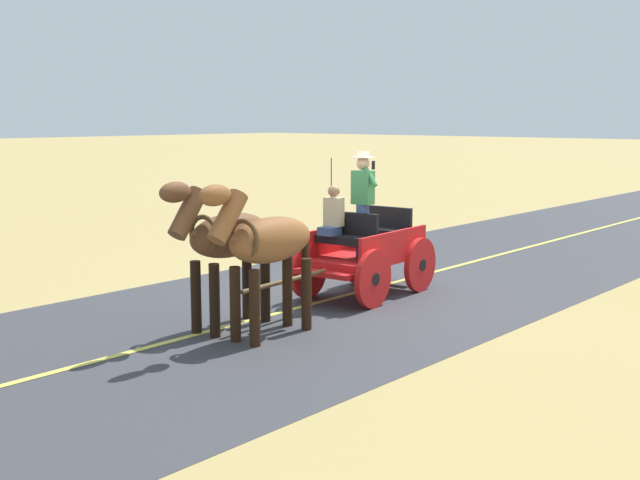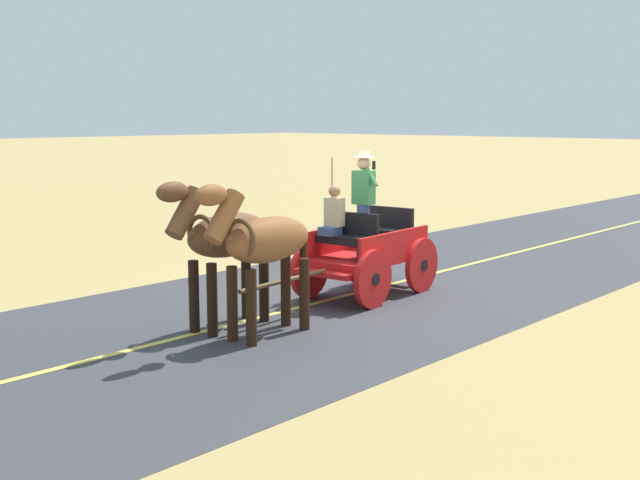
# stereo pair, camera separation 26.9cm
# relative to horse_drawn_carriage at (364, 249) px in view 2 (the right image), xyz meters

# --- Properties ---
(ground_plane) EXTENTS (200.00, 200.00, 0.00)m
(ground_plane) POSITION_rel_horse_drawn_carriage_xyz_m (0.21, 0.02, -0.82)
(ground_plane) COLOR tan
(road_surface) EXTENTS (6.58, 160.00, 0.01)m
(road_surface) POSITION_rel_horse_drawn_carriage_xyz_m (0.21, 0.02, -0.81)
(road_surface) COLOR #38383D
(road_surface) RESTS_ON ground
(road_centre_stripe) EXTENTS (0.12, 160.00, 0.00)m
(road_centre_stripe) POSITION_rel_horse_drawn_carriage_xyz_m (0.21, 0.02, -0.81)
(road_centre_stripe) COLOR #DBCC4C
(road_centre_stripe) RESTS_ON road_surface
(horse_drawn_carriage) EXTENTS (1.60, 4.52, 2.50)m
(horse_drawn_carriage) POSITION_rel_horse_drawn_carriage_xyz_m (0.00, 0.00, 0.00)
(horse_drawn_carriage) COLOR red
(horse_drawn_carriage) RESTS_ON ground
(horse_near_side) EXTENTS (0.63, 2.13, 2.21)m
(horse_near_side) POSITION_rel_horse_drawn_carriage_xyz_m (-0.62, 2.99, 0.51)
(horse_near_side) COLOR brown
(horse_near_side) RESTS_ON ground
(horse_off_side) EXTENTS (0.68, 2.14, 2.21)m
(horse_off_side) POSITION_rel_horse_drawn_carriage_xyz_m (0.13, 3.05, 0.51)
(horse_off_side) COLOR brown
(horse_off_side) RESTS_ON ground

